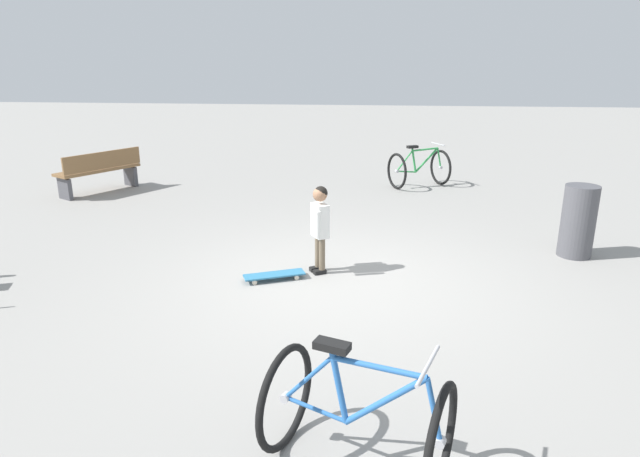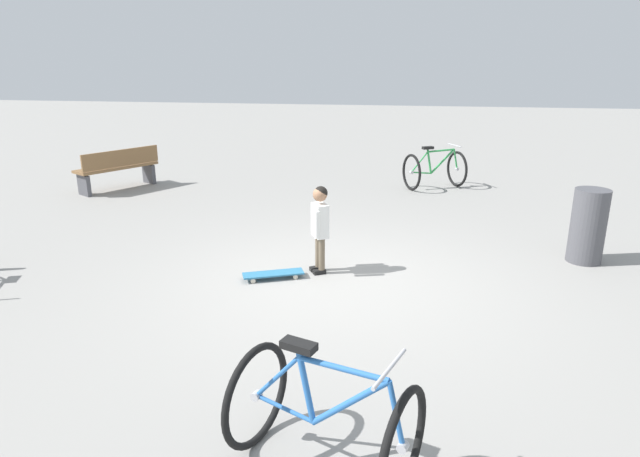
{
  "view_description": "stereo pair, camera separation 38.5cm",
  "coord_description": "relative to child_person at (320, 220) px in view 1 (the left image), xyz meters",
  "views": [
    {
      "loc": [
        -5.81,
        -0.35,
        2.48
      ],
      "look_at": [
        0.32,
        0.31,
        0.55
      ],
      "focal_mm": 30.68,
      "sensor_mm": 36.0,
      "label": 1
    },
    {
      "loc": [
        -5.76,
        -0.73,
        2.48
      ],
      "look_at": [
        0.32,
        0.31,
        0.55
      ],
      "focal_mm": 30.68,
      "sensor_mm": 36.0,
      "label": 2
    }
  ],
  "objects": [
    {
      "name": "ground_plane",
      "position": [
        -0.32,
        -0.31,
        -0.66
      ],
      "size": [
        50.0,
        50.0,
        0.0
      ],
      "primitive_type": "plane",
      "color": "gray"
    },
    {
      "name": "child_person",
      "position": [
        0.0,
        0.0,
        0.0
      ],
      "size": [
        0.41,
        0.26,
        1.06
      ],
      "color": "brown",
      "rests_on": "ground"
    },
    {
      "name": "skateboard",
      "position": [
        -0.31,
        0.5,
        -0.6
      ],
      "size": [
        0.46,
        0.73,
        0.07
      ],
      "color": "teal",
      "rests_on": "ground"
    },
    {
      "name": "bicycle_mid",
      "position": [
        -3.26,
        -0.59,
        -0.28
      ],
      "size": [
        1.02,
        1.24,
        0.85
      ],
      "color": "black",
      "rests_on": "ground"
    },
    {
      "name": "bicycle_far",
      "position": [
        4.78,
        -1.48,
        -0.28
      ],
      "size": [
        1.14,
        1.28,
        0.85
      ],
      "color": "black",
      "rests_on": "ground"
    },
    {
      "name": "street_bench",
      "position": [
        3.62,
        4.62,
        -0.23
      ],
      "size": [
        1.61,
        1.18,
        0.8
      ],
      "color": "brown",
      "rests_on": "ground"
    },
    {
      "name": "trash_bin",
      "position": [
        0.93,
        -3.25,
        -0.19
      ],
      "size": [
        0.42,
        0.42,
        0.94
      ],
      "primitive_type": "cylinder",
      "color": "#4C4C51",
      "rests_on": "ground"
    }
  ]
}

